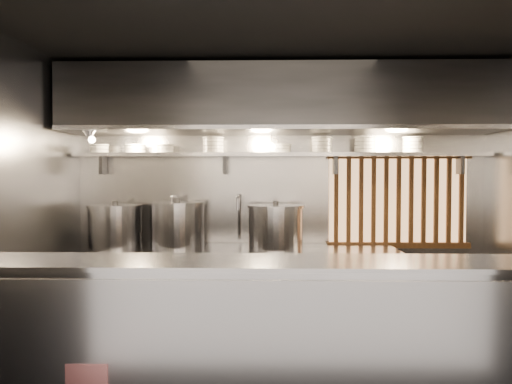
{
  "coord_description": "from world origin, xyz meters",
  "views": [
    {
      "loc": [
        -0.13,
        -4.06,
        1.67
      ],
      "look_at": [
        -0.24,
        0.55,
        1.51
      ],
      "focal_mm": 35.0,
      "sensor_mm": 36.0,
      "label": 1
    }
  ],
  "objects_px": {
    "stock_pot_mid": "(177,224)",
    "stock_pot_right": "(276,226)",
    "heat_lamp": "(90,134)",
    "pendant_bulb": "(271,147)",
    "stock_pot_left": "(115,226)"
  },
  "relations": [
    {
      "from": "stock_pot_mid",
      "to": "stock_pot_right",
      "type": "bearing_deg",
      "value": -3.25
    },
    {
      "from": "heat_lamp",
      "to": "pendant_bulb",
      "type": "xyz_separation_m",
      "value": [
        1.8,
        0.35,
        -0.11
      ]
    },
    {
      "from": "heat_lamp",
      "to": "stock_pot_left",
      "type": "bearing_deg",
      "value": 64.41
    },
    {
      "from": "heat_lamp",
      "to": "stock_pot_right",
      "type": "relative_size",
      "value": 0.47
    },
    {
      "from": "stock_pot_left",
      "to": "pendant_bulb",
      "type": "bearing_deg",
      "value": 1.41
    },
    {
      "from": "heat_lamp",
      "to": "pendant_bulb",
      "type": "relative_size",
      "value": 1.87
    },
    {
      "from": "heat_lamp",
      "to": "stock_pot_mid",
      "type": "distance_m",
      "value": 1.27
    },
    {
      "from": "stock_pot_left",
      "to": "stock_pot_right",
      "type": "distance_m",
      "value": 1.7
    },
    {
      "from": "stock_pot_left",
      "to": "stock_pot_right",
      "type": "xyz_separation_m",
      "value": [
        1.7,
        -0.04,
        0.0
      ]
    },
    {
      "from": "heat_lamp",
      "to": "stock_pot_mid",
      "type": "xyz_separation_m",
      "value": [
        0.8,
        0.33,
        -0.93
      ]
    },
    {
      "from": "heat_lamp",
      "to": "stock_pot_left",
      "type": "relative_size",
      "value": 0.47
    },
    {
      "from": "heat_lamp",
      "to": "stock_pot_mid",
      "type": "bearing_deg",
      "value": 22.24
    },
    {
      "from": "stock_pot_right",
      "to": "pendant_bulb",
      "type": "bearing_deg",
      "value": 121.32
    },
    {
      "from": "pendant_bulb",
      "to": "stock_pot_right",
      "type": "bearing_deg",
      "value": -58.68
    },
    {
      "from": "pendant_bulb",
      "to": "stock_pot_right",
      "type": "xyz_separation_m",
      "value": [
        0.05,
        -0.08,
        -0.84
      ]
    }
  ]
}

